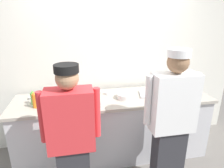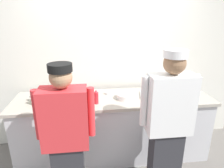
% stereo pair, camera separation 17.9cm
% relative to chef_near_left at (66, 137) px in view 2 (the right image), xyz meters
% --- Properties ---
extents(wall_back, '(4.33, 0.10, 2.86)m').
position_rel_chef_near_left_xyz_m(wall_back, '(0.58, 1.29, 0.56)').
color(wall_back, silver).
rests_on(wall_back, ground).
extents(prep_counter, '(2.76, 0.74, 0.93)m').
position_rel_chef_near_left_xyz_m(prep_counter, '(0.58, 0.79, -0.40)').
color(prep_counter, silver).
rests_on(prep_counter, ground).
extents(chef_near_left, '(0.59, 0.24, 1.62)m').
position_rel_chef_near_left_xyz_m(chef_near_left, '(0.00, 0.00, 0.00)').
color(chef_near_left, '#2D2D33').
rests_on(chef_near_left, ground).
extents(chef_center, '(0.62, 0.24, 1.72)m').
position_rel_chef_near_left_xyz_m(chef_center, '(1.08, 0.05, 0.05)').
color(chef_center, '#2D2D33').
rests_on(chef_center, ground).
extents(plate_stack_front, '(0.20, 0.20, 0.08)m').
position_rel_chef_near_left_xyz_m(plate_stack_front, '(1.66, 0.84, 0.11)').
color(plate_stack_front, white).
rests_on(plate_stack_front, prep_counter).
extents(plate_stack_rear, '(0.25, 0.25, 0.07)m').
position_rel_chef_near_left_xyz_m(plate_stack_rear, '(0.74, 0.74, 0.10)').
color(plate_stack_rear, white).
rests_on(plate_stack_rear, prep_counter).
extents(mixing_bowl_steel, '(0.35, 0.35, 0.13)m').
position_rel_chef_near_left_xyz_m(mixing_bowl_steel, '(-0.20, 0.85, 0.13)').
color(mixing_bowl_steel, '#B7BABF').
rests_on(mixing_bowl_steel, prep_counter).
extents(sheet_tray, '(0.50, 0.38, 0.02)m').
position_rel_chef_near_left_xyz_m(sheet_tray, '(1.19, 0.77, 0.08)').
color(sheet_tray, '#B7BABF').
rests_on(sheet_tray, prep_counter).
extents(squeeze_bottle_primary, '(0.06, 0.06, 0.19)m').
position_rel_chef_near_left_xyz_m(squeeze_bottle_primary, '(-0.48, 0.77, 0.16)').
color(squeeze_bottle_primary, '#56A333').
rests_on(squeeze_bottle_primary, prep_counter).
extents(squeeze_bottle_secondary, '(0.06, 0.06, 0.21)m').
position_rel_chef_near_left_xyz_m(squeeze_bottle_secondary, '(-0.44, 0.66, 0.17)').
color(squeeze_bottle_secondary, orange).
rests_on(squeeze_bottle_secondary, prep_counter).
extents(squeeze_bottle_spare, '(0.06, 0.06, 0.19)m').
position_rel_chef_near_left_xyz_m(squeeze_bottle_spare, '(0.33, 0.63, 0.16)').
color(squeeze_bottle_spare, red).
rests_on(squeeze_bottle_spare, prep_counter).
extents(ramekin_orange_sauce, '(0.11, 0.11, 0.04)m').
position_rel_chef_near_left_xyz_m(ramekin_orange_sauce, '(0.31, 0.90, 0.09)').
color(ramekin_orange_sauce, white).
rests_on(ramekin_orange_sauce, prep_counter).
extents(ramekin_red_sauce, '(0.10, 0.10, 0.04)m').
position_rel_chef_near_left_xyz_m(ramekin_red_sauce, '(0.52, 0.93, 0.09)').
color(ramekin_red_sauce, white).
rests_on(ramekin_red_sauce, prep_counter).
extents(ramekin_yellow_sauce, '(0.09, 0.09, 0.04)m').
position_rel_chef_near_left_xyz_m(ramekin_yellow_sauce, '(-0.54, 0.96, 0.09)').
color(ramekin_yellow_sauce, white).
rests_on(ramekin_yellow_sauce, prep_counter).
extents(ramekin_green_sauce, '(0.11, 0.11, 0.04)m').
position_rel_chef_near_left_xyz_m(ramekin_green_sauce, '(0.07, 0.72, 0.09)').
color(ramekin_green_sauce, white).
rests_on(ramekin_green_sauce, prep_counter).
extents(deli_cup, '(0.09, 0.09, 0.08)m').
position_rel_chef_near_left_xyz_m(deli_cup, '(-0.13, 0.59, 0.11)').
color(deli_cup, white).
rests_on(deli_cup, prep_counter).
extents(chefs_knife, '(0.28, 0.03, 0.02)m').
position_rel_chef_near_left_xyz_m(chefs_knife, '(1.44, 0.88, 0.07)').
color(chefs_knife, '#B7BABF').
rests_on(chefs_knife, prep_counter).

